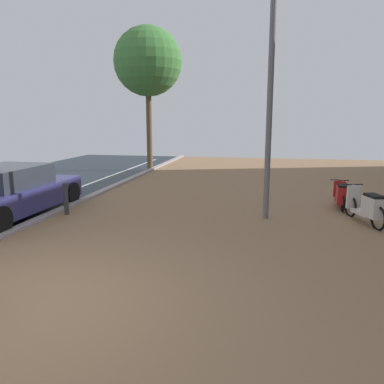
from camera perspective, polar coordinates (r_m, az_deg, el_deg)
The scene contains 7 objects.
ground at distance 5.01m, azimuth -8.38°, elevation -18.54°, with size 21.00×40.00×0.13m.
scooter_mid at distance 9.74m, azimuth 24.82°, elevation -2.06°, with size 0.75×1.72×0.87m.
scooter_far at distance 11.18m, azimuth 21.55°, elevation -0.42°, with size 0.52×1.63×0.72m.
parked_car_near at distance 10.67m, azimuth -25.82°, elevation -0.05°, with size 1.94×4.13×1.26m.
lamp_post at distance 9.40m, azimuth 11.80°, elevation 17.81°, with size 0.20×0.52×6.53m.
street_tree at distance 18.51m, azimuth -6.65°, elevation 18.83°, with size 3.14×3.14×6.58m.
bollard_far at distance 10.24m, azimuth -18.40°, elevation -0.99°, with size 0.12×0.12×0.82m.
Camera 1 is at (2.93, -4.10, 2.44)m, focal length 35.51 mm.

